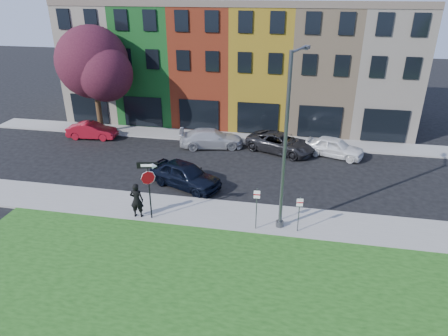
% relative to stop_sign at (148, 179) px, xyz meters
% --- Properties ---
extents(ground, '(120.00, 120.00, 0.00)m').
position_rel_stop_sign_xyz_m(ground, '(4.08, -1.88, -2.45)').
color(ground, black).
rests_on(ground, ground).
extents(sidewalk_near, '(40.00, 3.00, 0.12)m').
position_rel_stop_sign_xyz_m(sidewalk_near, '(6.08, 1.12, -2.39)').
color(sidewalk_near, gray).
rests_on(sidewalk_near, ground).
extents(sidewalk_far, '(40.00, 2.40, 0.12)m').
position_rel_stop_sign_xyz_m(sidewalk_far, '(1.08, 13.12, -2.39)').
color(sidewalk_far, gray).
rests_on(sidewalk_far, ground).
extents(rowhouse_block, '(30.00, 10.12, 10.00)m').
position_rel_stop_sign_xyz_m(rowhouse_block, '(1.58, 19.30, 2.54)').
color(rowhouse_block, beige).
rests_on(rowhouse_block, ground).
extents(stop_sign, '(1.03, 0.28, 3.28)m').
position_rel_stop_sign_xyz_m(stop_sign, '(0.00, 0.00, 0.00)').
color(stop_sign, black).
rests_on(stop_sign, sidewalk_near).
extents(man, '(0.80, 0.60, 1.97)m').
position_rel_stop_sign_xyz_m(man, '(-0.77, 0.02, -1.34)').
color(man, black).
rests_on(man, sidewalk_near).
extents(sedan_near, '(5.39, 6.16, 1.62)m').
position_rel_stop_sign_xyz_m(sedan_near, '(0.72, 4.13, -1.64)').
color(sedan_near, black).
rests_on(sedan_near, ground).
extents(parked_car_red, '(2.03, 4.21, 1.31)m').
position_rel_stop_sign_xyz_m(parked_car_red, '(-9.18, 11.04, -1.79)').
color(parked_car_red, maroon).
rests_on(parked_car_red, ground).
extents(parked_car_silver, '(4.25, 5.84, 1.43)m').
position_rel_stop_sign_xyz_m(parked_car_silver, '(0.87, 10.98, -1.73)').
color(parked_car_silver, '#A4A5A9').
rests_on(parked_car_silver, ground).
extents(parked_car_dark, '(6.06, 6.88, 1.44)m').
position_rel_stop_sign_xyz_m(parked_car_dark, '(6.23, 10.99, -1.73)').
color(parked_car_dark, black).
rests_on(parked_car_dark, ground).
extents(parked_car_white, '(4.18, 5.21, 1.44)m').
position_rel_stop_sign_xyz_m(parked_car_white, '(10.15, 10.88, -1.73)').
color(parked_car_white, white).
rests_on(parked_car_white, ground).
extents(street_lamp, '(1.02, 2.51, 8.90)m').
position_rel_stop_sign_xyz_m(street_lamp, '(6.89, 0.65, 2.16)').
color(street_lamp, '#4A4C4F').
rests_on(street_lamp, sidewalk_near).
extents(parking_sign_a, '(0.32, 0.09, 2.32)m').
position_rel_stop_sign_xyz_m(parking_sign_a, '(5.64, 0.01, -0.89)').
color(parking_sign_a, '#4A4C4F').
rests_on(parking_sign_a, sidewalk_near).
extents(parking_sign_b, '(0.32, 0.11, 1.96)m').
position_rel_stop_sign_xyz_m(parking_sign_b, '(7.75, 0.18, -1.09)').
color(parking_sign_b, '#4A4C4F').
rests_on(parking_sign_b, sidewalk_near).
extents(tree_purple, '(6.82, 5.97, 8.68)m').
position_rel_stop_sign_xyz_m(tree_purple, '(-8.91, 12.37, 3.36)').
color(tree_purple, black).
rests_on(tree_purple, sidewalk_far).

